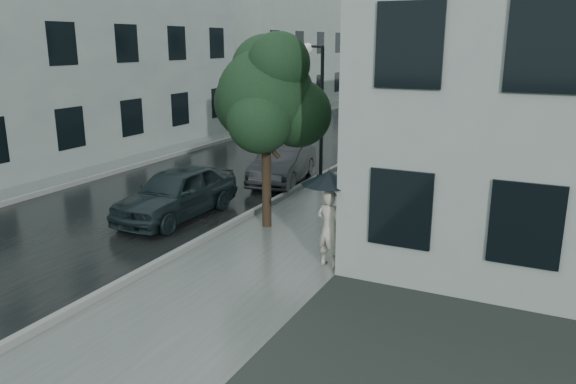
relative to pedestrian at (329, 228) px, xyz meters
The scene contains 15 objects.
ground 2.69m from the pedestrian, 131.81° to the right, with size 120.00×120.00×0.00m, color black.
sidewalk 10.24m from the pedestrian, 98.17° to the left, with size 3.50×60.00×0.01m, color slate.
kerb_near 10.65m from the pedestrian, 107.97° to the left, with size 0.15×60.00×0.15m, color slate.
asphalt_road 12.19m from the pedestrian, 123.85° to the left, with size 6.85×60.00×0.00m, color black.
kerb_far 14.43m from the pedestrian, 135.49° to the left, with size 0.15×60.00×0.15m, color slate.
sidewalk_far 15.10m from the pedestrian, 137.96° to the left, with size 1.70×60.00×0.01m, color #4C5451.
building_near 18.37m from the pedestrian, 77.90° to the left, with size 7.02×36.00×9.00m.
building_far_a 17.08m from the pedestrian, 158.48° to the left, with size 7.02×20.00×9.50m.
building_far_b 32.23m from the pedestrian, 118.84° to the left, with size 7.02×18.00×8.00m.
pedestrian is the anchor object (origin of this frame).
umbrella 1.10m from the pedestrian, 120.41° to the right, with size 1.20×1.20×1.20m.
street_tree 3.98m from the pedestrian, 142.49° to the left, with size 3.17×2.88×4.91m.
lamp_post 8.05m from the pedestrian, 114.99° to the left, with size 0.85×0.32×4.62m.
car_near 5.22m from the pedestrian, 164.32° to the left, with size 1.64×4.08×1.39m, color black.
car_far 7.55m from the pedestrian, 123.85° to the left, with size 1.39×3.99×1.31m, color #26282C.
Camera 1 is at (5.82, -8.60, 4.66)m, focal length 35.00 mm.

